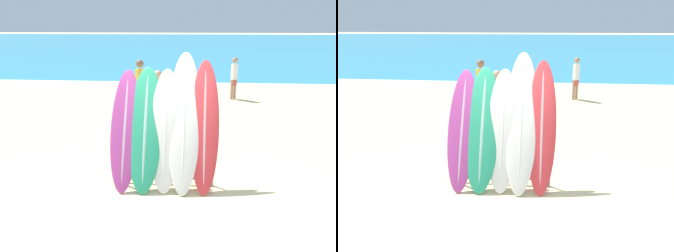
{
  "view_description": "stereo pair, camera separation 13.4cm",
  "coord_description": "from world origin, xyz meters",
  "views": [
    {
      "loc": [
        0.34,
        -4.73,
        2.72
      ],
      "look_at": [
        -0.14,
        1.21,
        0.81
      ],
      "focal_mm": 35.0,
      "sensor_mm": 36.0,
      "label": 1
    },
    {
      "loc": [
        0.47,
        -4.72,
        2.72
      ],
      "look_at": [
        -0.14,
        1.21,
        0.81
      ],
      "focal_mm": 35.0,
      "sensor_mm": 36.0,
      "label": 2
    }
  ],
  "objects": [
    {
      "name": "surfboard_slot_3",
      "position": [
        0.19,
        0.55,
        1.11
      ],
      "size": [
        0.55,
        1.23,
        2.22
      ],
      "color": "silver",
      "rests_on": "ground_plane"
    },
    {
      "name": "person_far_left",
      "position": [
        -1.23,
        4.63,
        0.91
      ],
      "size": [
        0.28,
        0.28,
        1.68
      ],
      "rotation": [
        0.0,
        0.0,
        0.75
      ],
      "color": "#846047",
      "rests_on": "ground_plane"
    },
    {
      "name": "surfboard_slot_0",
      "position": [
        -0.82,
        0.47,
        0.96
      ],
      "size": [
        0.5,
        1.07,
        1.93
      ],
      "color": "#B23D8E",
      "rests_on": "ground_plane"
    },
    {
      "name": "person_near_water",
      "position": [
        1.76,
        7.18,
        0.82
      ],
      "size": [
        0.26,
        0.25,
        1.51
      ],
      "rotation": [
        0.0,
        0.0,
        3.86
      ],
      "color": "#A87A5B",
      "rests_on": "ground_plane"
    },
    {
      "name": "ocean_water",
      "position": [
        0.0,
        39.39,
        0.0
      ],
      "size": [
        120.0,
        60.0,
        0.01
      ],
      "color": "teal",
      "rests_on": "ground_plane"
    },
    {
      "name": "person_mid_beach",
      "position": [
        -0.49,
        2.63,
        0.91
      ],
      "size": [
        0.28,
        0.28,
        1.66
      ],
      "rotation": [
        0.0,
        0.0,
        3.9
      ],
      "color": "tan",
      "rests_on": "ground_plane"
    },
    {
      "name": "surfboard_slot_1",
      "position": [
        -0.47,
        0.48,
        0.99
      ],
      "size": [
        0.59,
        1.1,
        1.98
      ],
      "color": "#289E70",
      "rests_on": "ground_plane"
    },
    {
      "name": "ground_plane",
      "position": [
        0.0,
        0.0,
        0.0
      ],
      "size": [
        160.0,
        160.0,
        0.0
      ],
      "primitive_type": "plane",
      "color": "beige"
    },
    {
      "name": "surfboard_slot_4",
      "position": [
        0.53,
        0.51,
        1.05
      ],
      "size": [
        0.48,
        1.06,
        2.1
      ],
      "color": "red",
      "rests_on": "ground_plane"
    },
    {
      "name": "surfboard_slot_2",
      "position": [
        -0.12,
        0.47,
        0.98
      ],
      "size": [
        0.52,
        0.96,
        1.95
      ],
      "color": "silver",
      "rests_on": "ground_plane"
    },
    {
      "name": "surfboard_rack",
      "position": [
        -0.14,
        0.41,
        0.43
      ],
      "size": [
        1.69,
        0.04,
        0.79
      ],
      "color": "slate",
      "rests_on": "ground_plane"
    }
  ]
}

